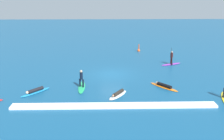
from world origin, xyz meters
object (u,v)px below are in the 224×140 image
at_px(surfer_on_blue_board, 35,91).
at_px(surfer_on_orange_board, 164,86).
at_px(surfer_on_purple_board, 171,61).
at_px(surfer_on_green_board, 82,84).
at_px(marker_buoy, 139,50).
at_px(surfer_on_white_board, 118,94).

bearing_deg(surfer_on_blue_board, surfer_on_orange_board, 135.64).
distance_m(surfer_on_purple_board, surfer_on_green_board, 13.16).
xyz_separation_m(surfer_on_green_board, marker_buoy, (7.45, 15.34, -0.18)).
relative_size(surfer_on_blue_board, surfer_on_purple_board, 0.94).
height_order(surfer_on_white_board, surfer_on_orange_board, surfer_on_white_board).
height_order(surfer_on_purple_board, surfer_on_green_board, surfer_on_purple_board).
distance_m(surfer_on_white_board, marker_buoy, 17.84).
bearing_deg(surfer_on_green_board, surfer_on_purple_board, -55.87).
bearing_deg(surfer_on_blue_board, surfer_on_purple_board, 161.68).
distance_m(surfer_on_blue_board, surfer_on_purple_board, 17.27).
bearing_deg(surfer_on_purple_board, surfer_on_blue_board, 8.12).
bearing_deg(marker_buoy, surfer_on_blue_board, -124.98).
distance_m(surfer_on_green_board, marker_buoy, 17.05).
bearing_deg(surfer_on_blue_board, surfer_on_green_board, 146.78).
xyz_separation_m(surfer_on_orange_board, marker_buoy, (-0.50, 15.45, 0.07)).
xyz_separation_m(surfer_on_orange_board, surfer_on_blue_board, (-12.08, -1.10, 0.02)).
height_order(surfer_on_white_board, marker_buoy, marker_buoy).
bearing_deg(marker_buoy, surfer_on_orange_board, -88.13).
distance_m(surfer_on_blue_board, marker_buoy, 20.20).
relative_size(surfer_on_white_board, surfer_on_orange_board, 0.88).
height_order(surfer_on_orange_board, marker_buoy, marker_buoy).
distance_m(surfer_on_orange_board, surfer_on_blue_board, 12.13).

